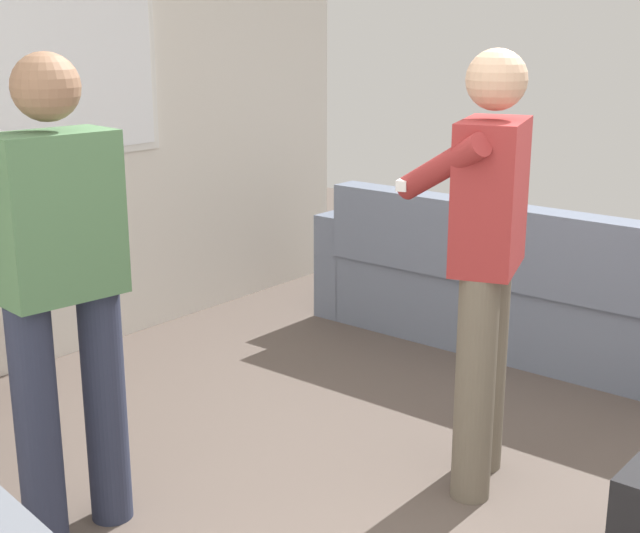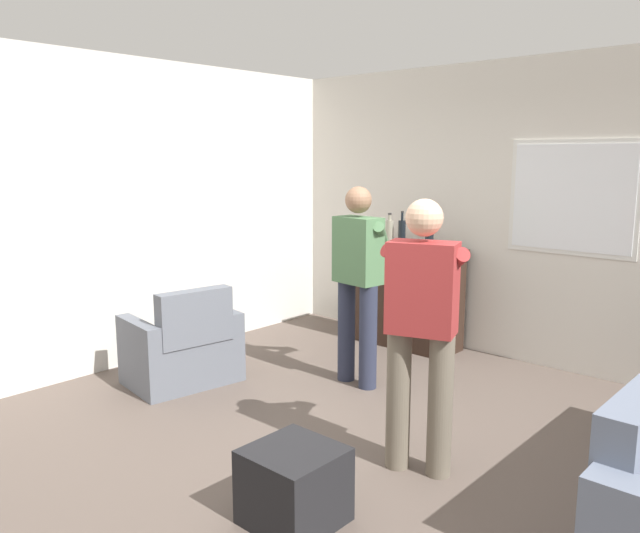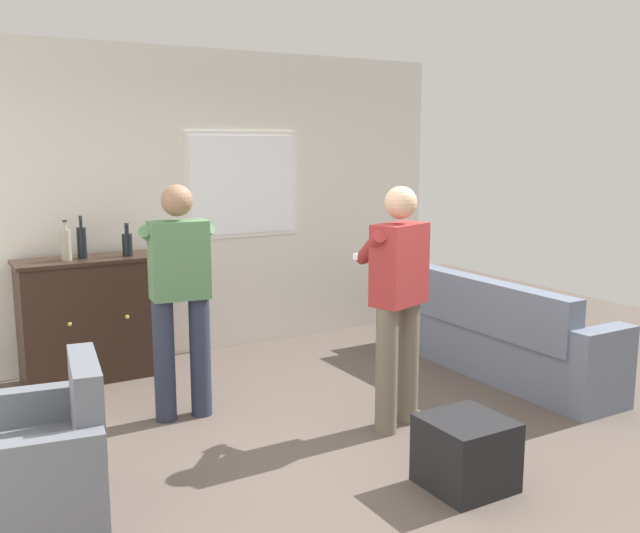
{
  "view_description": "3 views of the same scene",
  "coord_description": "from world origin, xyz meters",
  "px_view_note": "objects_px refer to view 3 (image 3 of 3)",
  "views": [
    {
      "loc": [
        -2.35,
        -1.38,
        1.77
      ],
      "look_at": [
        -0.24,
        0.34,
        1.02
      ],
      "focal_mm": 50.0,
      "sensor_mm": 36.0,
      "label": 1
    },
    {
      "loc": [
        2.48,
        -2.91,
        1.92
      ],
      "look_at": [
        -0.27,
        0.14,
        1.19
      ],
      "focal_mm": 35.0,
      "sensor_mm": 36.0,
      "label": 2
    },
    {
      "loc": [
        -2.32,
        -3.64,
        1.97
      ],
      "look_at": [
        -0.07,
        0.21,
        1.19
      ],
      "focal_mm": 40.0,
      "sensor_mm": 36.0,
      "label": 3
    }
  ],
  "objects_px": {
    "couch": "(488,335)",
    "person_standing_left": "(180,290)",
    "bottle_wine_green": "(127,244)",
    "person_standing_right": "(397,296)",
    "bottle_liquor_amber": "(82,242)",
    "armchair": "(45,467)",
    "sideboard_cabinet": "(92,318)",
    "bottle_spirits_clear": "(66,244)",
    "ottoman": "(466,453)"
  },
  "relations": [
    {
      "from": "bottle_wine_green",
      "to": "armchair",
      "type": "bearing_deg",
      "value": -116.45
    },
    {
      "from": "sideboard_cabinet",
      "to": "bottle_spirits_clear",
      "type": "relative_size",
      "value": 3.62
    },
    {
      "from": "couch",
      "to": "person_standing_left",
      "type": "height_order",
      "value": "person_standing_left"
    },
    {
      "from": "person_standing_left",
      "to": "couch",
      "type": "bearing_deg",
      "value": -7.46
    },
    {
      "from": "couch",
      "to": "sideboard_cabinet",
      "type": "distance_m",
      "value": 3.36
    },
    {
      "from": "couch",
      "to": "person_standing_left",
      "type": "bearing_deg",
      "value": 172.54
    },
    {
      "from": "bottle_wine_green",
      "to": "person_standing_left",
      "type": "bearing_deg",
      "value": -87.78
    },
    {
      "from": "bottle_spirits_clear",
      "to": "armchair",
      "type": "bearing_deg",
      "value": -105.01
    },
    {
      "from": "sideboard_cabinet",
      "to": "bottle_liquor_amber",
      "type": "xyz_separation_m",
      "value": [
        -0.05,
        -0.01,
        0.65
      ]
    },
    {
      "from": "bottle_spirits_clear",
      "to": "bottle_wine_green",
      "type": "bearing_deg",
      "value": -2.23
    },
    {
      "from": "armchair",
      "to": "bottle_spirits_clear",
      "type": "height_order",
      "value": "bottle_spirits_clear"
    },
    {
      "from": "couch",
      "to": "sideboard_cabinet",
      "type": "bearing_deg",
      "value": 152.48
    },
    {
      "from": "sideboard_cabinet",
      "to": "person_standing_left",
      "type": "distance_m",
      "value": 1.32
    },
    {
      "from": "sideboard_cabinet",
      "to": "ottoman",
      "type": "relative_size",
      "value": 2.58
    },
    {
      "from": "couch",
      "to": "bottle_spirits_clear",
      "type": "bearing_deg",
      "value": 154.4
    },
    {
      "from": "person_standing_left",
      "to": "person_standing_right",
      "type": "height_order",
      "value": "same"
    },
    {
      "from": "bottle_wine_green",
      "to": "person_standing_right",
      "type": "xyz_separation_m",
      "value": [
        1.26,
        -2.07,
        -0.19
      ]
    },
    {
      "from": "armchair",
      "to": "person_standing_left",
      "type": "distance_m",
      "value": 1.62
    },
    {
      "from": "bottle_spirits_clear",
      "to": "person_standing_left",
      "type": "height_order",
      "value": "person_standing_left"
    },
    {
      "from": "armchair",
      "to": "ottoman",
      "type": "bearing_deg",
      "value": -21.56
    },
    {
      "from": "bottle_liquor_amber",
      "to": "person_standing_left",
      "type": "distance_m",
      "value": 1.28
    },
    {
      "from": "bottle_wine_green",
      "to": "bottle_spirits_clear",
      "type": "relative_size",
      "value": 0.84
    },
    {
      "from": "bottle_wine_green",
      "to": "bottle_liquor_amber",
      "type": "distance_m",
      "value": 0.36
    },
    {
      "from": "bottle_liquor_amber",
      "to": "person_standing_left",
      "type": "height_order",
      "value": "person_standing_left"
    },
    {
      "from": "couch",
      "to": "sideboard_cabinet",
      "type": "height_order",
      "value": "sideboard_cabinet"
    },
    {
      "from": "bottle_wine_green",
      "to": "person_standing_left",
      "type": "relative_size",
      "value": 0.16
    },
    {
      "from": "sideboard_cabinet",
      "to": "ottoman",
      "type": "bearing_deg",
      "value": -65.48
    },
    {
      "from": "sideboard_cabinet",
      "to": "person_standing_left",
      "type": "xyz_separation_m",
      "value": [
        0.35,
        -1.2,
        0.42
      ]
    },
    {
      "from": "ottoman",
      "to": "armchair",
      "type": "bearing_deg",
      "value": 158.44
    },
    {
      "from": "bottle_liquor_amber",
      "to": "person_standing_left",
      "type": "xyz_separation_m",
      "value": [
        0.4,
        -1.2,
        -0.23
      ]
    },
    {
      "from": "bottle_spirits_clear",
      "to": "person_standing_right",
      "type": "distance_m",
      "value": 2.73
    },
    {
      "from": "sideboard_cabinet",
      "to": "person_standing_left",
      "type": "height_order",
      "value": "person_standing_left"
    },
    {
      "from": "armchair",
      "to": "sideboard_cabinet",
      "type": "height_order",
      "value": "sideboard_cabinet"
    },
    {
      "from": "armchair",
      "to": "bottle_wine_green",
      "type": "height_order",
      "value": "bottle_wine_green"
    },
    {
      "from": "bottle_liquor_amber",
      "to": "person_standing_right",
      "type": "distance_m",
      "value": 2.68
    },
    {
      "from": "bottle_wine_green",
      "to": "sideboard_cabinet",
      "type": "bearing_deg",
      "value": 169.44
    },
    {
      "from": "couch",
      "to": "armchair",
      "type": "height_order",
      "value": "armchair"
    },
    {
      "from": "couch",
      "to": "bottle_spirits_clear",
      "type": "distance_m",
      "value": 3.59
    },
    {
      "from": "couch",
      "to": "bottle_wine_green",
      "type": "relative_size",
      "value": 8.88
    },
    {
      "from": "ottoman",
      "to": "person_standing_left",
      "type": "distance_m",
      "value": 2.24
    },
    {
      "from": "armchair",
      "to": "bottle_wine_green",
      "type": "relative_size",
      "value": 3.51
    },
    {
      "from": "couch",
      "to": "bottle_liquor_amber",
      "type": "height_order",
      "value": "bottle_liquor_amber"
    },
    {
      "from": "sideboard_cabinet",
      "to": "bottle_spirits_clear",
      "type": "xyz_separation_m",
      "value": [
        -0.18,
        -0.04,
        0.64
      ]
    },
    {
      "from": "sideboard_cabinet",
      "to": "person_standing_right",
      "type": "distance_m",
      "value": 2.67
    },
    {
      "from": "bottle_liquor_amber",
      "to": "person_standing_right",
      "type": "relative_size",
      "value": 0.21
    },
    {
      "from": "bottle_wine_green",
      "to": "ottoman",
      "type": "distance_m",
      "value": 3.31
    },
    {
      "from": "armchair",
      "to": "sideboard_cabinet",
      "type": "bearing_deg",
      "value": 70.93
    },
    {
      "from": "sideboard_cabinet",
      "to": "bottle_spirits_clear",
      "type": "height_order",
      "value": "bottle_spirits_clear"
    },
    {
      "from": "sideboard_cabinet",
      "to": "couch",
      "type": "bearing_deg",
      "value": -27.52
    },
    {
      "from": "armchair",
      "to": "sideboard_cabinet",
      "type": "relative_size",
      "value": 0.82
    }
  ]
}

